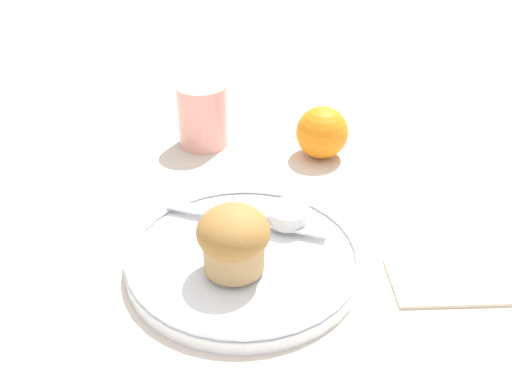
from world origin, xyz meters
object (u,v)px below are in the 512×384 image
Objects in this scene: muffin at (234,239)px; juice_glass at (203,115)px; orange_fruit at (322,132)px; butter_knife at (245,218)px.

juice_glass reaches higher than muffin.
muffin is 0.28m from orange_fruit.
butter_knife is (0.01, 0.08, -0.03)m from muffin.
muffin reaches higher than orange_fruit.
juice_glass is at bearing 98.14° from muffin.
juice_glass is at bearing 123.89° from butter_knife.
juice_glass is (-0.06, 0.22, 0.02)m from butter_knife.
butter_knife is 2.01× the size of juice_glass.
muffin reaches higher than butter_knife.
juice_glass reaches higher than orange_fruit.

